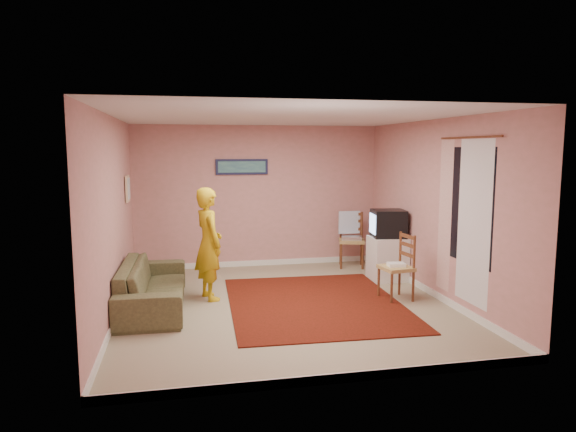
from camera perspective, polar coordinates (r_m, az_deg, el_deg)
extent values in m
plane|color=gray|center=(7.32, -0.38, -9.82)|extent=(5.00, 5.00, 0.00)
cube|color=tan|center=(9.49, -3.33, 2.17)|extent=(4.50, 0.02, 2.60)
cube|color=tan|center=(4.64, 5.63, -3.44)|extent=(4.50, 0.02, 2.60)
cube|color=tan|center=(6.97, -18.87, -0.15)|extent=(0.02, 5.00, 2.60)
cube|color=tan|center=(7.79, 16.06, 0.73)|extent=(0.02, 5.00, 2.60)
cube|color=silver|center=(7.00, -0.40, 10.95)|extent=(4.50, 5.00, 0.02)
cube|color=silver|center=(9.68, -3.27, -5.22)|extent=(4.50, 0.02, 0.10)
cube|color=silver|center=(5.04, 5.40, -17.51)|extent=(4.50, 0.02, 0.10)
cube|color=silver|center=(7.23, -18.36, -10.02)|extent=(0.02, 5.00, 0.10)
cube|color=silver|center=(8.03, 15.67, -8.17)|extent=(0.02, 5.00, 0.10)
cube|color=black|center=(6.99, 19.47, 1.09)|extent=(0.01, 1.10, 1.50)
cube|color=silver|center=(6.88, 19.94, -0.70)|extent=(0.01, 0.75, 2.10)
cube|color=silver|center=(7.48, 17.05, 0.03)|extent=(0.01, 0.35, 2.10)
cylinder|color=brown|center=(6.94, 19.47, 8.25)|extent=(0.02, 1.40, 0.02)
cube|color=#15183A|center=(9.39, -5.15, 5.46)|extent=(0.95, 0.03, 0.28)
cube|color=#284F70|center=(9.37, -5.14, 5.46)|extent=(0.86, 0.01, 0.20)
cube|color=beige|center=(8.52, -17.40, 2.92)|extent=(0.03, 0.38, 0.42)
cube|color=silver|center=(8.52, -17.27, 2.93)|extent=(0.01, 0.30, 0.34)
cube|color=#320F05|center=(7.39, 2.96, -9.60)|extent=(2.48, 3.06, 0.02)
cube|color=silver|center=(8.72, 10.99, -4.65)|extent=(0.57, 0.52, 0.73)
cube|color=black|center=(8.62, 11.09, -0.82)|extent=(0.57, 0.53, 0.45)
cube|color=#8CB2F2|center=(8.55, 9.39, -0.84)|extent=(0.07, 0.38, 0.32)
cube|color=tan|center=(9.55, 7.08, -2.76)|extent=(0.55, 0.54, 0.05)
cube|color=brown|center=(9.50, 7.11, -1.22)|extent=(0.45, 0.16, 0.52)
cube|color=#B8B8BD|center=(9.53, 7.09, -2.42)|extent=(0.43, 0.36, 0.06)
cube|color=#83ABD7|center=(9.64, 6.81, -0.70)|extent=(0.40, 0.05, 0.42)
cube|color=tan|center=(7.62, 11.92, -5.67)|extent=(0.47, 0.48, 0.05)
cube|color=brown|center=(7.57, 11.97, -3.84)|extent=(0.10, 0.44, 0.50)
cube|color=white|center=(7.61, 11.93, -5.30)|extent=(0.26, 0.20, 0.05)
imported|color=brown|center=(7.36, -14.79, -7.43)|extent=(0.88, 2.16, 0.63)
imported|color=gold|center=(7.50, -8.80, -3.06)|extent=(0.56, 0.69, 1.63)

